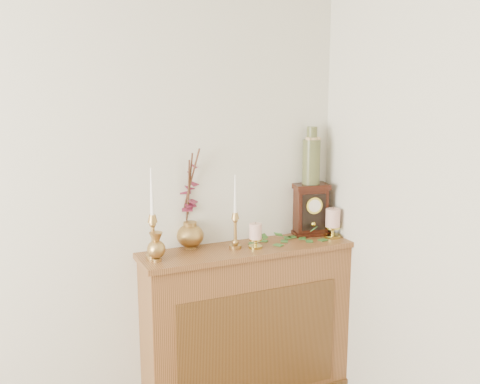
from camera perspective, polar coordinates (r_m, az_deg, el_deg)
name	(u,v)px	position (r m, az deg, el deg)	size (l,w,h in m)	color
console_shelf	(248,328)	(3.35, 0.79, -13.69)	(1.24, 0.34, 0.93)	brown
candlestick_left	(153,229)	(2.96, -8.85, -3.77)	(0.08, 0.08, 0.48)	#AC7F44
candlestick_center	(235,224)	(3.11, -0.49, -3.32)	(0.07, 0.07, 0.42)	#AC7F44
bud_vase	(156,247)	(2.93, -8.51, -5.56)	(0.10, 0.10, 0.16)	#AC7F44
ginger_jar	(189,202)	(3.14, -5.19, -1.05)	(0.23, 0.25, 0.56)	#AC7F44
pillar_candle_left	(255,234)	(3.13, 1.59, -4.33)	(0.08, 0.08, 0.15)	gold
pillar_candle_right	(333,222)	(3.37, 9.40, -2.98)	(0.10, 0.10, 0.19)	gold
ivy_garland	(288,240)	(3.25, 4.93, -4.91)	(0.45, 0.15, 0.08)	#316125
mantel_clock	(310,210)	(3.41, 7.14, -1.79)	(0.23, 0.18, 0.31)	black
ceramic_vase	(311,158)	(3.36, 7.26, 3.41)	(0.11, 0.11, 0.34)	#1A352A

